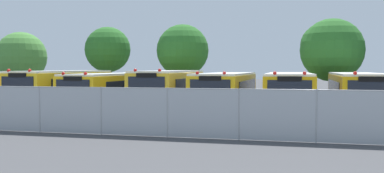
{
  "coord_description": "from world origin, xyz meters",
  "views": [
    {
      "loc": [
        7.66,
        -26.26,
        2.75
      ],
      "look_at": [
        1.4,
        0.0,
        1.6
      ],
      "focal_mm": 40.52,
      "sensor_mm": 36.0,
      "label": 1
    }
  ],
  "objects_px": {
    "school_bus_1": "(65,88)",
    "school_bus_2": "(116,90)",
    "school_bus_3": "(170,89)",
    "tree_3": "(330,49)",
    "school_bus_0": "(18,89)",
    "tree_2": "(183,51)",
    "school_bus_5": "(289,91)",
    "school_bus_4": "(226,91)",
    "school_bus_6": "(357,92)",
    "traffic_cone": "(135,126)",
    "tree_0": "(20,57)",
    "tree_1": "(107,49)"
  },
  "relations": [
    {
      "from": "school_bus_6",
      "to": "traffic_cone",
      "type": "relative_size",
      "value": 22.23
    },
    {
      "from": "tree_0",
      "to": "traffic_cone",
      "type": "relative_size",
      "value": 13.12
    },
    {
      "from": "school_bus_4",
      "to": "tree_1",
      "type": "xyz_separation_m",
      "value": [
        -12.48,
        10.12,
        3.07
      ]
    },
    {
      "from": "school_bus_0",
      "to": "school_bus_4",
      "type": "height_order",
      "value": "school_bus_4"
    },
    {
      "from": "school_bus_1",
      "to": "school_bus_5",
      "type": "bearing_deg",
      "value": 179.72
    },
    {
      "from": "school_bus_5",
      "to": "tree_3",
      "type": "relative_size",
      "value": 1.71
    },
    {
      "from": "tree_0",
      "to": "tree_2",
      "type": "xyz_separation_m",
      "value": [
        16.59,
        -1.42,
        0.43
      ]
    },
    {
      "from": "school_bus_1",
      "to": "school_bus_4",
      "type": "xyz_separation_m",
      "value": [
        10.87,
        0.2,
        -0.06
      ]
    },
    {
      "from": "school_bus_3",
      "to": "school_bus_1",
      "type": "bearing_deg",
      "value": 0.51
    },
    {
      "from": "school_bus_4",
      "to": "school_bus_3",
      "type": "bearing_deg",
      "value": 0.99
    },
    {
      "from": "school_bus_1",
      "to": "school_bus_6",
      "type": "bearing_deg",
      "value": 178.95
    },
    {
      "from": "tree_0",
      "to": "tree_1",
      "type": "relative_size",
      "value": 0.96
    },
    {
      "from": "school_bus_1",
      "to": "school_bus_2",
      "type": "xyz_separation_m",
      "value": [
        3.57,
        0.28,
        -0.08
      ]
    },
    {
      "from": "school_bus_0",
      "to": "school_bus_5",
      "type": "bearing_deg",
      "value": -179.99
    },
    {
      "from": "tree_3",
      "to": "traffic_cone",
      "type": "bearing_deg",
      "value": -118.44
    },
    {
      "from": "school_bus_1",
      "to": "traffic_cone",
      "type": "bearing_deg",
      "value": 132.8
    },
    {
      "from": "tree_2",
      "to": "tree_3",
      "type": "xyz_separation_m",
      "value": [
        11.74,
        -0.77,
        0.0
      ]
    },
    {
      "from": "school_bus_4",
      "to": "school_bus_6",
      "type": "xyz_separation_m",
      "value": [
        7.52,
        -0.15,
        0.01
      ]
    },
    {
      "from": "tree_0",
      "to": "school_bus_4",
      "type": "bearing_deg",
      "value": -25.91
    },
    {
      "from": "school_bus_0",
      "to": "school_bus_3",
      "type": "relative_size",
      "value": 0.97
    },
    {
      "from": "school_bus_6",
      "to": "tree_0",
      "type": "xyz_separation_m",
      "value": [
        -29.21,
        10.69,
        2.4
      ]
    },
    {
      "from": "school_bus_2",
      "to": "school_bus_3",
      "type": "distance_m",
      "value": 3.71
    },
    {
      "from": "school_bus_4",
      "to": "tree_3",
      "type": "distance_m",
      "value": 11.04
    },
    {
      "from": "school_bus_3",
      "to": "tree_1",
      "type": "bearing_deg",
      "value": -49.8
    },
    {
      "from": "school_bus_2",
      "to": "school_bus_5",
      "type": "distance_m",
      "value": 11.06
    },
    {
      "from": "school_bus_3",
      "to": "school_bus_5",
      "type": "height_order",
      "value": "school_bus_3"
    },
    {
      "from": "school_bus_2",
      "to": "school_bus_4",
      "type": "relative_size",
      "value": 1.16
    },
    {
      "from": "school_bus_6",
      "to": "tree_0",
      "type": "height_order",
      "value": "tree_0"
    },
    {
      "from": "school_bus_6",
      "to": "tree_1",
      "type": "relative_size",
      "value": 1.63
    },
    {
      "from": "school_bus_5",
      "to": "school_bus_2",
      "type": "bearing_deg",
      "value": -1.2
    },
    {
      "from": "tree_3",
      "to": "school_bus_4",
      "type": "bearing_deg",
      "value": -128.54
    },
    {
      "from": "school_bus_6",
      "to": "tree_2",
      "type": "bearing_deg",
      "value": -35.68
    },
    {
      "from": "school_bus_1",
      "to": "tree_2",
      "type": "distance_m",
      "value": 11.3
    },
    {
      "from": "school_bus_5",
      "to": "school_bus_4",
      "type": "bearing_deg",
      "value": -0.41
    },
    {
      "from": "school_bus_0",
      "to": "tree_2",
      "type": "xyz_separation_m",
      "value": [
        9.44,
        9.16,
        2.87
      ]
    },
    {
      "from": "school_bus_0",
      "to": "tree_0",
      "type": "bearing_deg",
      "value": -56.21
    },
    {
      "from": "school_bus_4",
      "to": "traffic_cone",
      "type": "relative_size",
      "value": 20.77
    },
    {
      "from": "school_bus_3",
      "to": "tree_3",
      "type": "bearing_deg",
      "value": -141.95
    },
    {
      "from": "school_bus_0",
      "to": "school_bus_5",
      "type": "distance_m",
      "value": 18.29
    },
    {
      "from": "tree_1",
      "to": "school_bus_2",
      "type": "bearing_deg",
      "value": -62.72
    },
    {
      "from": "school_bus_6",
      "to": "school_bus_5",
      "type": "bearing_deg",
      "value": -2.23
    },
    {
      "from": "school_bus_2",
      "to": "traffic_cone",
      "type": "xyz_separation_m",
      "value": [
        4.69,
        -8.84,
        -1.11
      ]
    },
    {
      "from": "school_bus_3",
      "to": "school_bus_6",
      "type": "xyz_separation_m",
      "value": [
        11.12,
        -0.16,
        -0.06
      ]
    },
    {
      "from": "tree_1",
      "to": "tree_2",
      "type": "distance_m",
      "value": 7.45
    },
    {
      "from": "school_bus_0",
      "to": "school_bus_1",
      "type": "relative_size",
      "value": 0.89
    },
    {
      "from": "tree_2",
      "to": "school_bus_6",
      "type": "bearing_deg",
      "value": -36.28
    },
    {
      "from": "traffic_cone",
      "to": "school_bus_3",
      "type": "bearing_deg",
      "value": 96.42
    },
    {
      "from": "school_bus_2",
      "to": "tree_0",
      "type": "distance_m",
      "value": 17.94
    },
    {
      "from": "school_bus_3",
      "to": "school_bus_6",
      "type": "relative_size",
      "value": 0.92
    },
    {
      "from": "tree_3",
      "to": "tree_1",
      "type": "bearing_deg",
      "value": 174.69
    }
  ]
}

